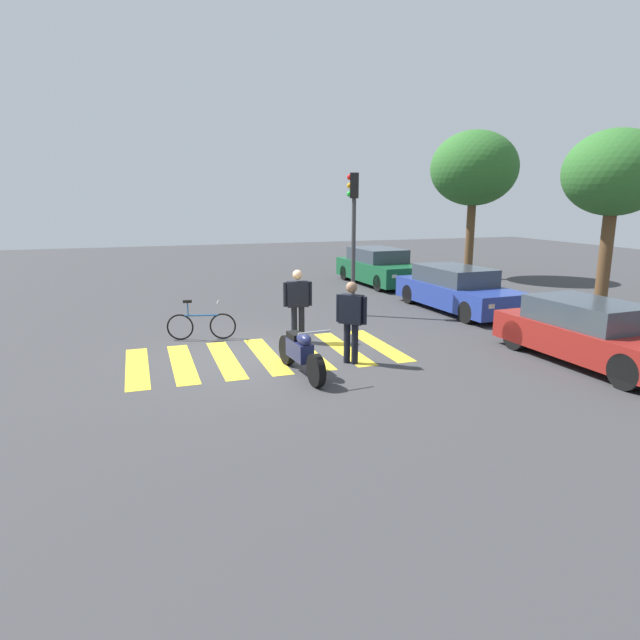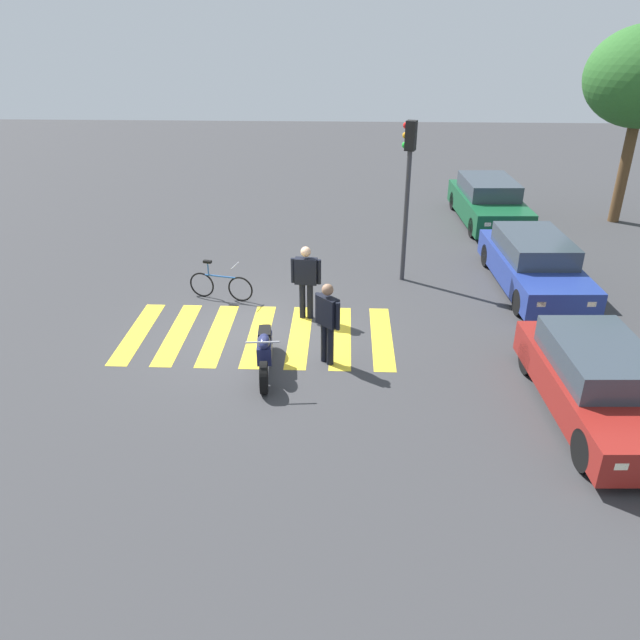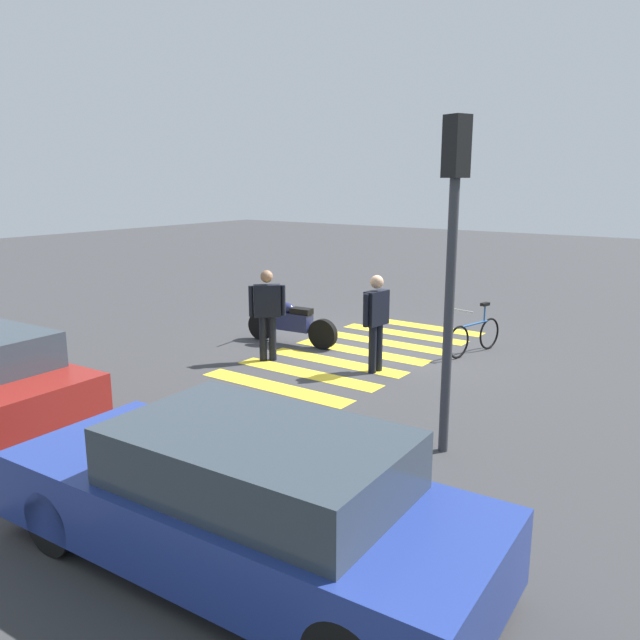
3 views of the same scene
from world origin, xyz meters
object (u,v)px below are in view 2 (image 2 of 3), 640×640
(officer_on_foot, at_px, (306,278))
(traffic_light_pole, at_px, (408,176))
(leaning_bicycle, at_px, (221,285))
(car_blue_hatchback, at_px, (534,264))
(officer_by_motorcycle, at_px, (327,319))
(car_maroon_wagon, at_px, (598,383))
(police_motorcycle, at_px, (265,351))
(car_green_compact, at_px, (488,202))

(officer_on_foot, xyz_separation_m, traffic_light_pole, (-2.41, 2.38, 1.75))
(traffic_light_pole, bearing_deg, leaning_bicycle, -72.38)
(leaning_bicycle, xyz_separation_m, car_blue_hatchback, (-1.06, 7.85, 0.28))
(officer_by_motorcycle, xyz_separation_m, traffic_light_pole, (-4.44, 1.84, 1.76))
(leaning_bicycle, height_order, car_maroon_wagon, car_maroon_wagon)
(leaning_bicycle, bearing_deg, officer_on_foot, 65.99)
(officer_on_foot, distance_m, car_maroon_wagon, 6.40)
(car_maroon_wagon, height_order, traffic_light_pole, traffic_light_pole)
(police_motorcycle, distance_m, leaning_bicycle, 3.69)
(car_maroon_wagon, xyz_separation_m, traffic_light_pole, (-6.01, -2.90, 2.12))
(car_blue_hatchback, bearing_deg, leaning_bicycle, -82.34)
(officer_on_foot, bearing_deg, car_green_compact, 143.40)
(police_motorcycle, xyz_separation_m, officer_on_foot, (-2.40, 0.66, 0.55))
(police_motorcycle, bearing_deg, officer_on_foot, 164.55)
(officer_on_foot, relative_size, officer_by_motorcycle, 1.01)
(leaning_bicycle, bearing_deg, car_blue_hatchback, 97.66)
(officer_on_foot, bearing_deg, car_maroon_wagon, 55.74)
(car_green_compact, height_order, car_maroon_wagon, car_green_compact)
(car_maroon_wagon, bearing_deg, officer_on_foot, -124.26)
(officer_by_motorcycle, bearing_deg, car_blue_hatchback, 128.27)
(officer_on_foot, distance_m, officer_by_motorcycle, 2.10)
(police_motorcycle, height_order, car_blue_hatchback, car_blue_hatchback)
(officer_by_motorcycle, xyz_separation_m, car_blue_hatchback, (-4.05, 5.13, -0.35))
(officer_on_foot, xyz_separation_m, officer_by_motorcycle, (2.03, 0.55, -0.01))
(car_green_compact, relative_size, traffic_light_pole, 1.14)
(officer_by_motorcycle, height_order, traffic_light_pole, traffic_light_pole)
(car_maroon_wagon, distance_m, traffic_light_pole, 7.00)
(police_motorcycle, height_order, officer_on_foot, officer_on_foot)
(officer_on_foot, xyz_separation_m, car_green_compact, (-7.60, 5.65, -0.32))
(car_green_compact, height_order, car_blue_hatchback, car_green_compact)
(officer_by_motorcycle, bearing_deg, police_motorcycle, -72.80)
(officer_on_foot, xyz_separation_m, car_maroon_wagon, (3.60, 5.28, -0.37))
(car_blue_hatchback, bearing_deg, officer_by_motorcycle, -51.73)
(police_motorcycle, bearing_deg, leaning_bicycle, -155.89)
(car_maroon_wagon, bearing_deg, police_motorcycle, -101.37)
(leaning_bicycle, distance_m, car_green_compact, 10.26)
(police_motorcycle, bearing_deg, traffic_light_pole, 147.67)
(police_motorcycle, distance_m, car_blue_hatchback, 7.74)
(officer_by_motorcycle, bearing_deg, officer_on_foot, -164.93)
(leaning_bicycle, height_order, officer_on_foot, officer_on_foot)
(officer_by_motorcycle, bearing_deg, traffic_light_pole, 157.52)
(leaning_bicycle, height_order, traffic_light_pole, traffic_light_pole)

